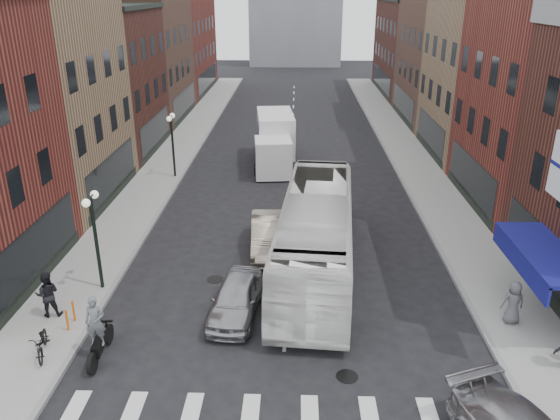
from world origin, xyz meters
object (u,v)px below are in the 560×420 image
(streetlamp_near, at_px, (94,224))
(motorcycle_rider, at_px, (97,330))
(box_truck, at_px, (275,141))
(streetlamp_far, at_px, (172,134))
(bike_rack, at_px, (70,316))
(transit_bus, at_px, (316,234))
(parked_bicycle, at_px, (42,342))
(ped_right_c, at_px, (513,303))
(sedan_left_near, at_px, (236,298))
(sedan_left_far, at_px, (270,235))
(ped_left_solo, at_px, (47,294))

(streetlamp_near, distance_m, motorcycle_rider, 4.90)
(streetlamp_near, xyz_separation_m, box_truck, (6.27, 17.07, -1.25))
(streetlamp_near, xyz_separation_m, streetlamp_far, (0.00, 14.00, 0.00))
(bike_rack, relative_size, transit_bus, 0.07)
(motorcycle_rider, relative_size, parked_bicycle, 1.37)
(bike_rack, height_order, ped_right_c, ped_right_c)
(motorcycle_rider, distance_m, sedan_left_near, 5.01)
(sedan_left_near, xyz_separation_m, sedan_left_far, (0.98, 5.41, 0.08))
(ped_left_solo, bearing_deg, sedan_left_far, -156.93)
(motorcycle_rider, xyz_separation_m, ped_left_solo, (-2.60, 2.25, -0.05))
(streetlamp_near, bearing_deg, motorcycle_rider, -72.26)
(parked_bicycle, relative_size, ped_right_c, 1.05)
(box_truck, bearing_deg, sedan_left_near, -97.73)
(parked_bicycle, xyz_separation_m, ped_left_solo, (-0.74, 2.28, 0.43))
(sedan_left_far, height_order, ped_right_c, ped_right_c)
(motorcycle_rider, bearing_deg, ped_left_solo, 133.76)
(parked_bicycle, distance_m, ped_right_c, 16.14)
(streetlamp_far, distance_m, ped_right_c, 22.36)
(sedan_left_near, distance_m, ped_right_c, 9.93)
(motorcycle_rider, xyz_separation_m, parked_bicycle, (-1.86, -0.02, -0.49))
(streetlamp_far, relative_size, ped_right_c, 2.55)
(ped_right_c, bearing_deg, streetlamp_near, -10.64)
(bike_rack, relative_size, parked_bicycle, 0.47)
(streetlamp_far, distance_m, box_truck, 7.09)
(streetlamp_far, height_order, parked_bicycle, streetlamp_far)
(parked_bicycle, height_order, ped_right_c, ped_right_c)
(box_truck, distance_m, sedan_left_far, 13.30)
(streetlamp_near, xyz_separation_m, bike_rack, (-0.20, -2.70, -2.36))
(sedan_left_near, relative_size, sedan_left_far, 0.86)
(streetlamp_near, bearing_deg, sedan_left_near, -16.10)
(streetlamp_far, xyz_separation_m, parked_bicycle, (-0.48, -18.35, -2.32))
(streetlamp_far, xyz_separation_m, ped_left_solo, (-1.22, -16.07, -1.88))
(streetlamp_far, relative_size, transit_bus, 0.34)
(transit_bus, relative_size, ped_left_solo, 6.97)
(box_truck, bearing_deg, streetlamp_near, -115.76)
(transit_bus, bearing_deg, streetlamp_near, -162.46)
(ped_right_c, bearing_deg, streetlamp_far, -49.19)
(transit_bus, bearing_deg, sedan_left_far, 142.76)
(streetlamp_near, distance_m, box_truck, 18.23)
(motorcycle_rider, bearing_deg, streetlamp_far, 88.99)
(streetlamp_near, xyz_separation_m, motorcycle_rider, (1.38, -4.33, -1.83))
(streetlamp_far, distance_m, bike_rack, 16.87)
(streetlamp_far, bearing_deg, motorcycle_rider, -85.68)
(bike_rack, height_order, parked_bicycle, parked_bicycle)
(bike_rack, bearing_deg, parked_bicycle, -99.51)
(transit_bus, relative_size, ped_right_c, 7.58)
(sedan_left_far, bearing_deg, ped_right_c, -36.48)
(bike_rack, height_order, transit_bus, transit_bus)
(box_truck, xyz_separation_m, sedan_left_near, (-0.70, -18.68, -0.97))
(bike_rack, height_order, ped_left_solo, ped_left_solo)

